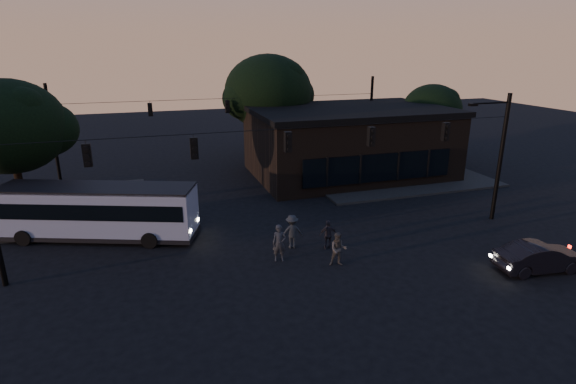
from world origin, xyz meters
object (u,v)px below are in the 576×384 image
object	(u,v)px
car	(540,257)
pedestrian_b	(338,249)
building	(349,141)
pedestrian_d	(292,232)
pedestrian_a	(279,243)
bus	(98,209)
pedestrian_c	(328,235)

from	to	relation	value
car	pedestrian_b	distance (m)	9.31
building	pedestrian_d	xyz separation A→B (m)	(-8.84, -12.13, -1.82)
building	pedestrian_a	size ratio (longest dim) A/B	8.34
bus	pedestrian_a	world-z (taller)	bus
pedestrian_b	pedestrian_c	world-z (taller)	pedestrian_b
pedestrian_d	bus	bearing A→B (deg)	-17.49
pedestrian_a	car	bearing A→B (deg)	-7.88
bus	pedestrian_d	xyz separation A→B (m)	(9.52, -4.39, -0.75)
pedestrian_b	pedestrian_d	xyz separation A→B (m)	(-1.46, 2.56, 0.06)
pedestrian_b	car	bearing A→B (deg)	-3.86
pedestrian_a	pedestrian_b	world-z (taller)	pedestrian_a
building	pedestrian_d	size ratio (longest dim) A/B	8.63
building	bus	world-z (taller)	building
pedestrian_b	building	bearing A→B (deg)	80.66
pedestrian_a	pedestrian_c	distance (m)	2.83
car	pedestrian_c	xyz separation A→B (m)	(-8.41, 5.22, 0.10)
building	car	world-z (taller)	building
building	pedestrian_c	distance (m)	14.80
pedestrian_a	pedestrian_b	distance (m)	2.84
building	pedestrian_d	distance (m)	15.12
bus	pedestrian_b	xyz separation A→B (m)	(10.98, -6.95, -0.82)
pedestrian_a	pedestrian_d	distance (m)	1.62
pedestrian_b	pedestrian_c	bearing A→B (deg)	98.98
pedestrian_a	pedestrian_c	xyz separation A→B (m)	(2.78, 0.53, -0.15)
pedestrian_c	pedestrian_d	distance (m)	1.87
bus	pedestrian_c	bearing A→B (deg)	-3.77
car	pedestrian_c	size ratio (longest dim) A/B	2.64
bus	car	bearing A→B (deg)	-7.10
pedestrian_a	pedestrian_c	size ratio (longest dim) A/B	1.19
car	building	bearing A→B (deg)	10.82
pedestrian_a	pedestrian_d	world-z (taller)	pedestrian_a
pedestrian_a	pedestrian_c	bearing A→B (deg)	25.63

